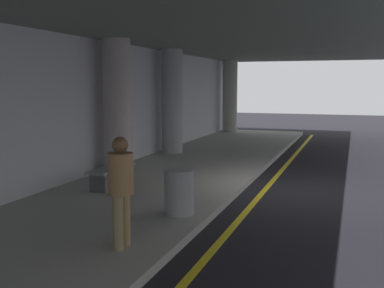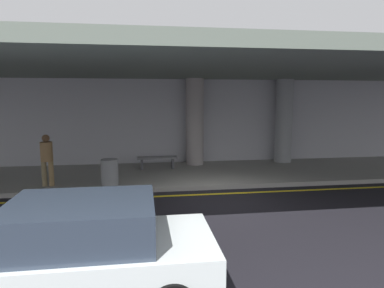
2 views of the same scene
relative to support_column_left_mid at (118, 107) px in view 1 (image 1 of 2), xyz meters
name	(u,v)px [view 1 (image 1 of 2)]	position (x,y,z in m)	size (l,w,h in m)	color
ground_plane	(287,190)	(0.00, -4.64, -1.97)	(60.00, 60.00, 0.00)	black
sidewalk	(170,179)	(0.00, -1.54, -1.90)	(26.00, 4.20, 0.15)	#999791
lane_stripe_yellow	(266,189)	(0.00, -4.11, -1.97)	(26.00, 0.14, 0.01)	yellow
support_column_left_mid	(118,107)	(0.00, 0.00, 0.00)	(0.75, 0.75, 3.65)	#9F9695
support_column_center	(172,102)	(4.00, 0.00, 0.00)	(0.75, 0.75, 3.65)	#919498
support_column_right_mid	(230,96)	(12.00, 0.00, 0.00)	(0.75, 0.75, 3.65)	#9B9C91
ceiling_overhang	(187,30)	(0.00, -2.04, 1.97)	(28.00, 13.20, 0.30)	slate
terminal_back_wall	(95,109)	(0.00, 0.71, -0.07)	(26.00, 0.30, 3.80)	#B6B6BF
traveler_with_luggage	(121,185)	(-5.27, -2.90, -0.86)	(0.38, 0.38, 1.68)	olive
bench_metal	(112,172)	(-1.64, -0.70, -1.47)	(1.60, 0.50, 0.48)	slate
trash_bin_steel	(179,192)	(-3.30, -3.06, -1.40)	(0.56, 0.56, 0.85)	gray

